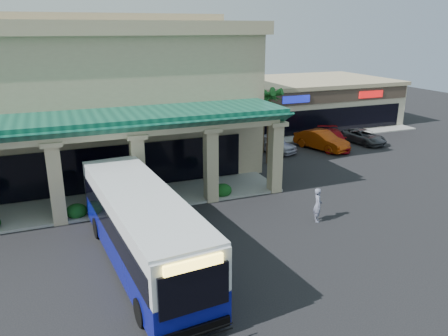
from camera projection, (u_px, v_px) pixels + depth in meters
name	position (u px, v px, depth m)	size (l,w,h in m)	color
ground	(219.00, 240.00, 22.57)	(110.00, 110.00, 0.00)	black
main_building	(39.00, 96.00, 32.13)	(30.80, 14.80, 11.35)	tan
arcade	(45.00, 168.00, 24.87)	(30.00, 6.20, 5.70)	#0C4A39
strip_mall	(290.00, 102.00, 49.38)	(22.50, 12.50, 4.90)	beige
palm_0	(269.00, 123.00, 34.28)	(2.40, 2.40, 6.60)	#154F1B
palm_1	(263.00, 120.00, 37.41)	(2.40, 2.40, 5.80)	#154F1B
broadleaf_tree	(220.00, 117.00, 41.27)	(2.60, 2.60, 4.81)	#0E4113
transit_bus	(142.00, 230.00, 19.69)	(2.96, 12.71, 3.55)	navy
pedestrian	(318.00, 205.00, 24.47)	(0.72, 0.47, 1.97)	slate
car_silver	(273.00, 143.00, 38.34)	(1.78, 4.44, 1.51)	#B3B1C5
car_white	(321.00, 140.00, 39.04)	(1.80, 5.15, 1.70)	#9D3506
car_red	(333.00, 139.00, 39.65)	(2.19, 5.39, 1.56)	maroon
car_gray	(363.00, 136.00, 41.21)	(2.16, 4.68, 1.30)	#393B3F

